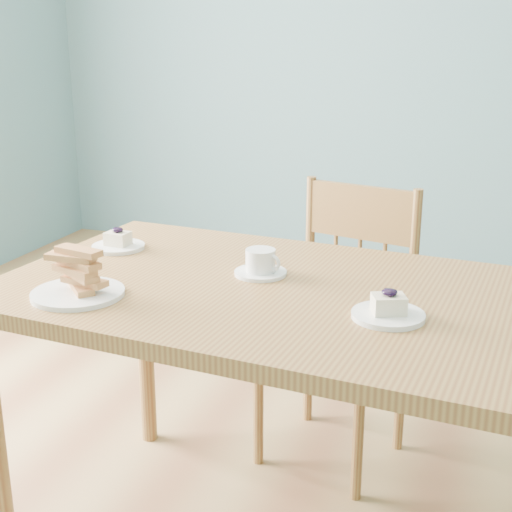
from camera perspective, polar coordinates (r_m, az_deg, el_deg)
room at (r=1.78m, az=10.36°, el=17.84°), size 5.01×5.01×2.71m
dining_table at (r=1.71m, az=2.74°, el=-5.02°), size 1.46×0.92×0.75m
dining_chair at (r=2.28m, az=6.67°, el=-5.42°), size 0.48×0.47×0.88m
cheesecake_plate_near at (r=1.53m, az=10.54°, el=-4.31°), size 0.16×0.16×0.07m
cheesecake_plate_far at (r=2.03m, az=-10.97°, el=1.01°), size 0.15×0.15×0.06m
coffee_cup at (r=1.77m, az=0.40°, el=-0.65°), size 0.13×0.13×0.07m
biscotti_plate at (r=1.68m, az=-14.14°, el=-1.89°), size 0.21×0.21×0.11m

